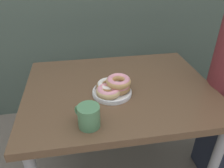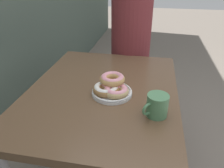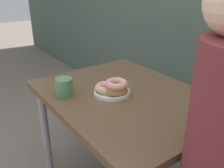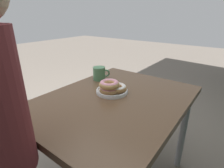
{
  "view_description": "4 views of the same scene",
  "coord_description": "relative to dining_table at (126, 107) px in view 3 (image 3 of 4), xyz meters",
  "views": [
    {
      "loc": [
        -0.21,
        -0.7,
        1.36
      ],
      "look_at": [
        -0.05,
        0.24,
        0.77
      ],
      "focal_mm": 35.0,
      "sensor_mm": 36.0,
      "label": 1
    },
    {
      "loc": [
        -1.0,
        0.06,
        1.3
      ],
      "look_at": [
        -0.05,
        0.24,
        0.77
      ],
      "focal_mm": 35.0,
      "sensor_mm": 36.0,
      "label": 2
    },
    {
      "loc": [
        0.98,
        -0.49,
        1.33
      ],
      "look_at": [
        -0.05,
        0.24,
        0.77
      ],
      "focal_mm": 40.0,
      "sensor_mm": 36.0,
      "label": 3
    },
    {
      "loc": [
        0.79,
        0.87,
        1.19
      ],
      "look_at": [
        -0.05,
        0.24,
        0.77
      ],
      "focal_mm": 28.0,
      "sensor_mm": 36.0,
      "label": 4
    }
  ],
  "objects": [
    {
      "name": "dining_table",
      "position": [
        0.0,
        0.0,
        0.0
      ],
      "size": [
        1.03,
        0.79,
        0.71
      ],
      "color": "brown",
      "rests_on": "ground_plane"
    },
    {
      "name": "coffee_mug",
      "position": [
        -0.19,
        -0.28,
        0.13
      ],
      "size": [
        0.11,
        0.11,
        0.1
      ],
      "color": "#4C7F56",
      "rests_on": "dining_table"
    },
    {
      "name": "donut_plate",
      "position": [
        -0.05,
        -0.06,
        0.12
      ],
      "size": [
        0.23,
        0.22,
        0.09
      ],
      "color": "white",
      "rests_on": "dining_table"
    }
  ]
}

